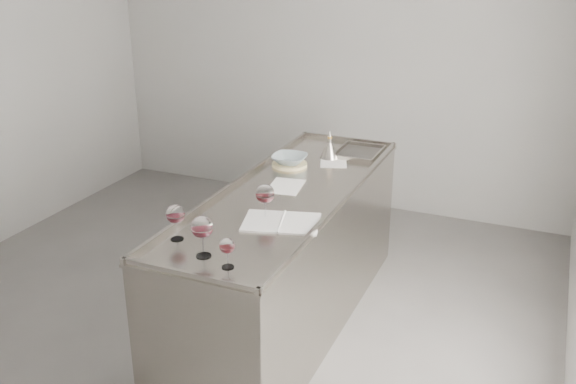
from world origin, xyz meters
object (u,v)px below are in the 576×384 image
at_px(wine_glass_right, 265,195).
at_px(ceramic_bowl, 290,159).
at_px(counter, 288,258).
at_px(notebook, 281,222).
at_px(wine_glass_small, 227,247).
at_px(wine_funnel, 330,150).
at_px(wine_glass_left, 175,215).
at_px(wine_glass_middle, 202,228).

bearing_deg(wine_glass_right, ceramic_bowl, 104.71).
bearing_deg(counter, notebook, -71.55).
height_order(wine_glass_small, notebook, wine_glass_small).
bearing_deg(notebook, ceramic_bowl, 94.88).
bearing_deg(wine_funnel, wine_glass_left, -100.04).
distance_m(notebook, ceramic_bowl, 0.98).
bearing_deg(counter, wine_funnel, 89.46).
xyz_separation_m(wine_glass_right, notebook, (0.11, -0.02, -0.14)).
relative_size(counter, wine_glass_left, 12.27).
height_order(wine_glass_right, notebook, wine_glass_right).
height_order(counter, wine_glass_small, wine_glass_small).
relative_size(wine_glass_right, ceramic_bowl, 0.88).
bearing_deg(ceramic_bowl, wine_funnel, 53.70).
bearing_deg(wine_glass_left, wine_glass_middle, -26.75).
distance_m(wine_glass_middle, wine_glass_small, 0.18).
bearing_deg(notebook, wine_funnel, 81.30).
bearing_deg(wine_glass_middle, notebook, 69.25).
height_order(wine_glass_middle, wine_glass_small, wine_glass_middle).
bearing_deg(wine_glass_right, counter, 95.88).
height_order(counter, wine_glass_right, wine_glass_right).
xyz_separation_m(wine_glass_right, wine_glass_small, (0.08, -0.59, -0.04)).
distance_m(wine_glass_left, notebook, 0.60).
height_order(wine_glass_left, wine_funnel, wine_funnel).
height_order(wine_glass_middle, ceramic_bowl, wine_glass_middle).
xyz_separation_m(wine_glass_middle, wine_funnel, (0.05, 1.71, -0.09)).
xyz_separation_m(notebook, ceramic_bowl, (-0.34, 0.92, 0.04)).
height_order(wine_glass_left, notebook, wine_glass_left).
relative_size(wine_glass_left, wine_glass_right, 0.93).
relative_size(wine_glass_right, wine_glass_small, 1.35).
bearing_deg(notebook, wine_glass_middle, -126.34).
bearing_deg(wine_glass_right, notebook, -8.42).
xyz_separation_m(wine_glass_middle, notebook, (0.20, 0.52, -0.15)).
distance_m(wine_glass_middle, wine_glass_right, 0.54).
distance_m(wine_glass_left, wine_glass_right, 0.53).
height_order(wine_glass_small, ceramic_bowl, wine_glass_small).
bearing_deg(wine_glass_small, wine_funnel, 93.71).
distance_m(wine_glass_right, wine_funnel, 1.18).
distance_m(counter, wine_glass_left, 1.09).
bearing_deg(counter, wine_glass_small, -83.27).
bearing_deg(wine_funnel, ceramic_bowl, -126.30).
bearing_deg(ceramic_bowl, wine_glass_small, -78.15).
relative_size(wine_glass_left, wine_glass_small, 1.26).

